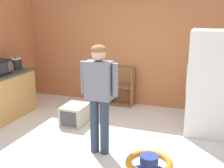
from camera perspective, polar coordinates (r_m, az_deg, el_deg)
name	(u,v)px	position (r m, az deg, el deg)	size (l,w,h in m)	color
ground_plane	(94,148)	(4.60, -3.54, -12.59)	(12.00, 12.00, 0.00)	silver
back_wall	(135,45)	(6.33, 4.67, 7.84)	(5.20, 0.06, 2.70)	#C07143
refrigerator	(210,83)	(5.10, 18.91, 0.13)	(0.73, 0.68, 1.78)	white
bookshelf	(114,88)	(6.47, 0.41, -0.81)	(0.80, 0.28, 0.85)	#9D683E
standing_person	(99,90)	(4.10, -2.59, -1.12)	(0.57, 0.22, 1.63)	#2F3F53
baby_walker	(149,167)	(3.82, 7.34, -16.11)	(0.60, 0.60, 0.32)	#2646BA
pet_carrier	(75,114)	(5.47, -7.38, -6.01)	(0.42, 0.55, 0.36)	beige
crock_pot	(15,64)	(6.24, -18.67, 3.88)	(0.26, 0.26, 0.25)	black
amber_bottle	(12,67)	(5.99, -19.37, 3.26)	(0.07, 0.07, 0.25)	#9E661E
red_cup	(3,68)	(6.20, -20.91, 3.00)	(0.08, 0.08, 0.10)	red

